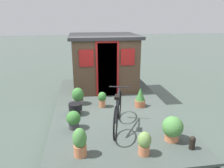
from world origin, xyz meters
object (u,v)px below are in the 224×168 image
(potted_plant_lavender, at_px, (172,128))
(potted_plant_succulent, at_px, (74,119))
(potted_plant_fern, at_px, (80,142))
(bicycle, at_px, (118,112))
(potted_plant_sage, at_px, (140,98))
(charcoal_grill, at_px, (75,107))
(potted_plant_geranium, at_px, (144,143))
(houseboat_cabin, at_px, (104,61))
(potted_plant_thyme, at_px, (102,99))
(potted_plant_mint, at_px, (78,96))
(mooring_bollard, at_px, (192,142))

(potted_plant_lavender, distance_m, potted_plant_succulent, 2.17)
(potted_plant_fern, distance_m, potted_plant_succulent, 1.03)
(bicycle, xyz_separation_m, potted_plant_fern, (-0.92, 0.86, -0.12))
(potted_plant_fern, xyz_separation_m, potted_plant_sage, (2.03, -1.71, -0.01))
(charcoal_grill, bearing_deg, potted_plant_geranium, -146.42)
(houseboat_cabin, bearing_deg, potted_plant_thyme, 171.89)
(houseboat_cabin, relative_size, potted_plant_mint, 4.66)
(potted_plant_thyme, distance_m, potted_plant_geranium, 2.35)
(potted_plant_mint, xyz_separation_m, potted_plant_succulent, (-1.43, 0.10, -0.01))
(potted_plant_geranium, distance_m, potted_plant_sage, 2.24)
(potted_plant_lavender, bearing_deg, potted_plant_sage, 5.42)
(potted_plant_geranium, bearing_deg, charcoal_grill, 33.58)
(potted_plant_thyme, height_order, potted_plant_sage, potted_plant_sage)
(bicycle, bearing_deg, potted_plant_thyme, 10.45)
(potted_plant_geranium, bearing_deg, houseboat_cabin, 3.70)
(potted_plant_fern, relative_size, potted_plant_geranium, 1.20)
(potted_plant_geranium, relative_size, charcoal_grill, 1.32)
(potted_plant_geranium, xyz_separation_m, potted_plant_mint, (2.60, 1.21, -0.00))
(mooring_bollard, bearing_deg, potted_plant_succulent, 63.33)
(houseboat_cabin, xyz_separation_m, potted_plant_fern, (-4.01, 0.90, -0.66))
(houseboat_cabin, distance_m, potted_plant_thyme, 2.01)
(potted_plant_sage, relative_size, charcoal_grill, 1.59)
(potted_plant_fern, distance_m, charcoal_grill, 1.78)
(potted_plant_sage, distance_m, potted_plant_succulent, 2.10)
(potted_plant_lavender, xyz_separation_m, potted_plant_succulent, (0.80, 2.02, -0.05))
(potted_plant_geranium, relative_size, potted_plant_sage, 0.83)
(potted_plant_succulent, distance_m, charcoal_grill, 0.75)
(potted_plant_mint, bearing_deg, potted_plant_thyme, -114.60)
(bicycle, relative_size, mooring_bollard, 6.02)
(potted_plant_lavender, xyz_separation_m, potted_plant_sage, (1.80, 0.17, -0.01))
(potted_plant_sage, height_order, charcoal_grill, potted_plant_sage)
(potted_plant_thyme, relative_size, potted_plant_fern, 0.80)
(potted_plant_fern, height_order, mooring_bollard, potted_plant_fern)
(potted_plant_fern, bearing_deg, potted_plant_geranium, -97.15)
(mooring_bollard, bearing_deg, potted_plant_geranium, 91.55)
(potted_plant_fern, height_order, potted_plant_mint, potted_plant_fern)
(potted_plant_mint, xyz_separation_m, mooring_bollard, (-2.58, -2.18, -0.10))
(potted_plant_thyme, bearing_deg, potted_plant_fern, 163.45)
(potted_plant_thyme, relative_size, mooring_bollard, 1.64)
(charcoal_grill, xyz_separation_m, mooring_bollard, (-1.90, -2.25, -0.06))
(potted_plant_succulent, bearing_deg, potted_plant_geranium, -131.85)
(houseboat_cabin, xyz_separation_m, potted_plant_thyme, (-1.86, 0.27, -0.70))
(houseboat_cabin, xyz_separation_m, mooring_bollard, (-4.13, -1.24, -0.80))
(potted_plant_thyme, height_order, charcoal_grill, potted_plant_thyme)
(houseboat_cabin, distance_m, potted_plant_succulent, 3.24)
(potted_plant_geranium, distance_m, charcoal_grill, 2.31)
(potted_plant_lavender, height_order, potted_plant_succulent, potted_plant_lavender)
(houseboat_cabin, relative_size, potted_plant_thyme, 5.24)
(potted_plant_geranium, bearing_deg, mooring_bollard, -88.45)
(houseboat_cabin, height_order, potted_plant_mint, houseboat_cabin)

